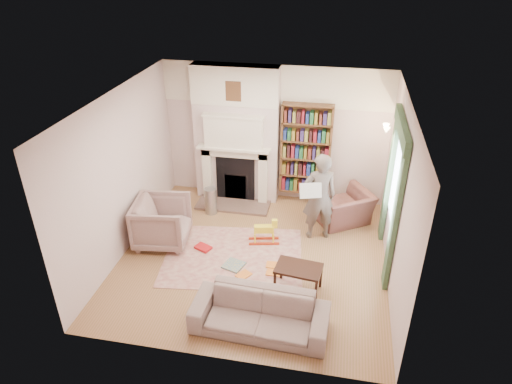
% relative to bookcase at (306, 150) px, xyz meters
% --- Properties ---
extents(floor, '(4.50, 4.50, 0.00)m').
position_rel_bookcase_xyz_m(floor, '(-0.65, -2.12, -1.18)').
color(floor, olive).
rests_on(floor, ground).
extents(ceiling, '(4.50, 4.50, 0.00)m').
position_rel_bookcase_xyz_m(ceiling, '(-0.65, -2.12, 1.62)').
color(ceiling, white).
rests_on(ceiling, wall_back).
extents(wall_back, '(4.50, 0.00, 4.50)m').
position_rel_bookcase_xyz_m(wall_back, '(-0.65, 0.13, 0.22)').
color(wall_back, beige).
rests_on(wall_back, floor).
extents(wall_front, '(4.50, 0.00, 4.50)m').
position_rel_bookcase_xyz_m(wall_front, '(-0.65, -4.37, 0.22)').
color(wall_front, beige).
rests_on(wall_front, floor).
extents(wall_left, '(0.00, 4.50, 4.50)m').
position_rel_bookcase_xyz_m(wall_left, '(-2.90, -2.12, 0.22)').
color(wall_left, beige).
rests_on(wall_left, floor).
extents(wall_right, '(0.00, 4.50, 4.50)m').
position_rel_bookcase_xyz_m(wall_right, '(1.60, -2.12, 0.22)').
color(wall_right, beige).
rests_on(wall_right, floor).
extents(fireplace, '(1.70, 0.58, 2.80)m').
position_rel_bookcase_xyz_m(fireplace, '(-1.40, -0.07, 0.21)').
color(fireplace, beige).
rests_on(fireplace, floor).
extents(bookcase, '(1.00, 0.24, 1.85)m').
position_rel_bookcase_xyz_m(bookcase, '(0.00, 0.00, 0.00)').
color(bookcase, brown).
rests_on(bookcase, floor).
extents(window, '(0.02, 0.90, 1.30)m').
position_rel_bookcase_xyz_m(window, '(1.58, -1.72, 0.27)').
color(window, silver).
rests_on(window, wall_right).
extents(curtain_left, '(0.07, 0.32, 2.40)m').
position_rel_bookcase_xyz_m(curtain_left, '(1.55, -2.42, 0.02)').
color(curtain_left, '#324C30').
rests_on(curtain_left, floor).
extents(curtain_right, '(0.07, 0.32, 2.40)m').
position_rel_bookcase_xyz_m(curtain_right, '(1.55, -1.02, 0.02)').
color(curtain_right, '#324C30').
rests_on(curtain_right, floor).
extents(pelmet, '(0.09, 1.70, 0.24)m').
position_rel_bookcase_xyz_m(pelmet, '(1.54, -1.72, 1.20)').
color(pelmet, '#324C30').
rests_on(pelmet, wall_right).
extents(wall_sconce, '(0.20, 0.24, 0.24)m').
position_rel_bookcase_xyz_m(wall_sconce, '(1.38, -0.62, 0.72)').
color(wall_sconce, gold).
rests_on(wall_sconce, wall_right).
extents(rug, '(2.57, 2.09, 0.01)m').
position_rel_bookcase_xyz_m(rug, '(-0.99, -2.19, -1.17)').
color(rug, beige).
rests_on(rug, floor).
extents(armchair_reading, '(1.29, 1.26, 0.64)m').
position_rel_bookcase_xyz_m(armchair_reading, '(0.83, -0.67, -0.85)').
color(armchair_reading, '#4E2D29').
rests_on(armchair_reading, floor).
extents(armchair_left, '(1.05, 1.03, 0.85)m').
position_rel_bookcase_xyz_m(armchair_left, '(-2.34, -1.99, -0.75)').
color(armchair_left, gray).
rests_on(armchair_left, floor).
extents(sofa, '(1.93, 0.83, 0.56)m').
position_rel_bookcase_xyz_m(sofa, '(-0.23, -3.75, -0.90)').
color(sofa, gray).
rests_on(sofa, floor).
extents(man_reading, '(0.70, 0.56, 1.67)m').
position_rel_bookcase_xyz_m(man_reading, '(0.38, -1.27, -0.34)').
color(man_reading, '#5C5149').
rests_on(man_reading, floor).
extents(newspaper, '(0.40, 0.22, 0.26)m').
position_rel_bookcase_xyz_m(newspaper, '(0.23, -1.47, -0.12)').
color(newspaper, silver).
rests_on(newspaper, man_reading).
extents(coffee_table, '(0.75, 0.53, 0.45)m').
position_rel_bookcase_xyz_m(coffee_table, '(0.21, -2.84, -0.95)').
color(coffee_table, black).
rests_on(coffee_table, floor).
extents(paraffin_heater, '(0.30, 0.30, 0.55)m').
position_rel_bookcase_xyz_m(paraffin_heater, '(-1.77, -0.84, -0.90)').
color(paraffin_heater, '#97999E').
rests_on(paraffin_heater, floor).
extents(rocking_horse, '(0.58, 0.33, 0.48)m').
position_rel_bookcase_xyz_m(rocking_horse, '(-0.54, -1.67, -0.93)').
color(rocking_horse, yellow).
rests_on(rocking_horse, rug).
extents(board_game, '(0.40, 0.40, 0.03)m').
position_rel_bookcase_xyz_m(board_game, '(-0.92, -2.45, -1.15)').
color(board_game, gold).
rests_on(board_game, rug).
extents(game_box_lid, '(0.34, 0.29, 0.05)m').
position_rel_bookcase_xyz_m(game_box_lid, '(-1.57, -2.08, -1.14)').
color(game_box_lid, '#AB1317').
rests_on(game_box_lid, rug).
extents(comic_annuals, '(0.74, 0.60, 0.02)m').
position_rel_bookcase_xyz_m(comic_annuals, '(-0.40, -2.50, -1.16)').
color(comic_annuals, red).
rests_on(comic_annuals, rug).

